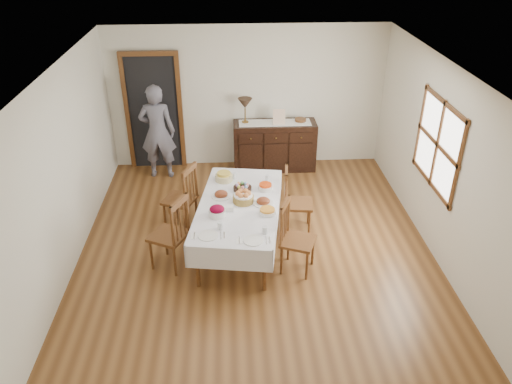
{
  "coord_description": "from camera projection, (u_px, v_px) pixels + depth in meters",
  "views": [
    {
      "loc": [
        -0.33,
        -5.75,
        4.24
      ],
      "look_at": [
        0.0,
        0.1,
        0.95
      ],
      "focal_mm": 35.0,
      "sensor_mm": 36.0,
      "label": 1
    }
  ],
  "objects": [
    {
      "name": "carrot_bowl",
      "position": [
        265.0,
        187.0,
        7.2
      ],
      "size": [
        0.21,
        0.21,
        0.1
      ],
      "color": "white",
      "rests_on": "dining_table"
    },
    {
      "name": "sideboard",
      "position": [
        274.0,
        146.0,
        9.27
      ],
      "size": [
        1.51,
        0.55,
        0.91
      ],
      "color": "black",
      "rests_on": "ground"
    },
    {
      "name": "glass_far_a",
      "position": [
        234.0,
        176.0,
        7.5
      ],
      "size": [
        0.07,
        0.07,
        0.09
      ],
      "color": "silver",
      "rests_on": "dining_table"
    },
    {
      "name": "beet_bowl",
      "position": [
        217.0,
        211.0,
        6.57
      ],
      "size": [
        0.22,
        0.22,
        0.16
      ],
      "color": "white",
      "rests_on": "dining_table"
    },
    {
      "name": "ham_platter_a",
      "position": [
        221.0,
        195.0,
        7.03
      ],
      "size": [
        0.28,
        0.28,
        0.11
      ],
      "color": "white",
      "rests_on": "dining_table"
    },
    {
      "name": "chair_right_far",
      "position": [
        295.0,
        200.0,
        7.4
      ],
      "size": [
        0.47,
        0.47,
        1.02
      ],
      "rotation": [
        0.0,
        0.0,
        1.45
      ],
      "color": "#5A3418",
      "rests_on": "ground"
    },
    {
      "name": "casserole_dish",
      "position": [
        267.0,
        211.0,
        6.63
      ],
      "size": [
        0.23,
        0.23,
        0.08
      ],
      "color": "white",
      "rests_on": "dining_table"
    },
    {
      "name": "glass_far_b",
      "position": [
        267.0,
        179.0,
        7.41
      ],
      "size": [
        0.06,
        0.06,
        0.11
      ],
      "color": "silver",
      "rests_on": "dining_table"
    },
    {
      "name": "dining_table",
      "position": [
        239.0,
        209.0,
        6.93
      ],
      "size": [
        1.39,
        2.27,
        0.73
      ],
      "rotation": [
        0.0,
        0.0,
        -0.15
      ],
      "color": "white",
      "rests_on": "ground"
    },
    {
      "name": "setting_left",
      "position": [
        212.0,
        232.0,
        6.23
      ],
      "size": [
        0.44,
        0.31,
        0.1
      ],
      "color": "white",
      "rests_on": "dining_table"
    },
    {
      "name": "pineapple_bowl",
      "position": [
        224.0,
        177.0,
        7.45
      ],
      "size": [
        0.26,
        0.26,
        0.13
      ],
      "color": "#CEC086",
      "rests_on": "dining_table"
    },
    {
      "name": "bread_basket",
      "position": [
        243.0,
        197.0,
        6.88
      ],
      "size": [
        0.29,
        0.29,
        0.18
      ],
      "color": "olive",
      "rests_on": "dining_table"
    },
    {
      "name": "room_shell",
      "position": [
        244.0,
        135.0,
        6.66
      ],
      "size": [
        5.02,
        6.02,
        2.65
      ],
      "color": "white",
      "rests_on": "ground"
    },
    {
      "name": "egg_basket",
      "position": [
        242.0,
        188.0,
        7.19
      ],
      "size": [
        0.26,
        0.26,
        0.11
      ],
      "color": "black",
      "rests_on": "dining_table"
    },
    {
      "name": "runner",
      "position": [
        275.0,
        123.0,
        9.04
      ],
      "size": [
        1.3,
        0.35,
        0.01
      ],
      "color": "white",
      "rests_on": "sideboard"
    },
    {
      "name": "picture_frame",
      "position": [
        279.0,
        117.0,
        8.92
      ],
      "size": [
        0.22,
        0.08,
        0.28
      ],
      "color": "beige",
      "rests_on": "sideboard"
    },
    {
      "name": "ham_platter_b",
      "position": [
        263.0,
        202.0,
        6.86
      ],
      "size": [
        0.28,
        0.28,
        0.11
      ],
      "color": "white",
      "rests_on": "dining_table"
    },
    {
      "name": "chair_left_near",
      "position": [
        172.0,
        233.0,
        6.59
      ],
      "size": [
        0.6,
        0.6,
        1.08
      ],
      "rotation": [
        0.0,
        0.0,
        -2.03
      ],
      "color": "#5A3418",
      "rests_on": "ground"
    },
    {
      "name": "butter_dish",
      "position": [
        228.0,
        208.0,
        6.7
      ],
      "size": [
        0.15,
        0.11,
        0.07
      ],
      "color": "white",
      "rests_on": "dining_table"
    },
    {
      "name": "ground",
      "position": [
        256.0,
        253.0,
        7.1
      ],
      "size": [
        6.0,
        6.0,
        0.0
      ],
      "primitive_type": "plane",
      "color": "brown"
    },
    {
      "name": "person",
      "position": [
        157.0,
        129.0,
        8.77
      ],
      "size": [
        0.59,
        0.39,
        1.83
      ],
      "primitive_type": "imported",
      "rotation": [
        0.0,
        0.0,
        3.1
      ],
      "color": "slate",
      "rests_on": "ground"
    },
    {
      "name": "chair_right_near",
      "position": [
        294.0,
        237.0,
        6.56
      ],
      "size": [
        0.55,
        0.55,
        1.02
      ],
      "rotation": [
        0.0,
        0.0,
        1.19
      ],
      "color": "#5A3418",
      "rests_on": "ground"
    },
    {
      "name": "chair_left_far",
      "position": [
        183.0,
        197.0,
        7.45
      ],
      "size": [
        0.57,
        0.57,
        1.05
      ],
      "rotation": [
        0.0,
        0.0,
        -1.98
      ],
      "color": "#5A3418",
      "rests_on": "ground"
    },
    {
      "name": "table_lamp",
      "position": [
        245.0,
        104.0,
        8.88
      ],
      "size": [
        0.26,
        0.26,
        0.46
      ],
      "color": "brown",
      "rests_on": "sideboard"
    },
    {
      "name": "setting_right",
      "position": [
        257.0,
        237.0,
        6.14
      ],
      "size": [
        0.44,
        0.31,
        0.1
      ],
      "color": "white",
      "rests_on": "dining_table"
    },
    {
      "name": "deco_bowl",
      "position": [
        300.0,
        120.0,
        9.09
      ],
      "size": [
        0.2,
        0.2,
        0.06
      ],
      "color": "#5A3418",
      "rests_on": "sideboard"
    }
  ]
}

